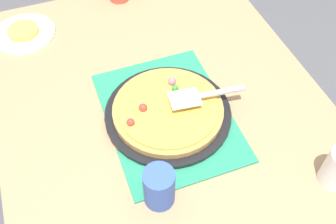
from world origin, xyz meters
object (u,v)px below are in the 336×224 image
at_px(pizza, 168,109).
at_px(pizza_server, 200,96).
at_px(pizza_pan, 168,113).
at_px(served_slice_right, 23,31).
at_px(cup_near, 159,187).
at_px(plate_far_right, 24,34).

distance_m(pizza, pizza_server, 0.10).
distance_m(pizza_pan, served_slice_right, 0.64).
distance_m(served_slice_right, cup_near, 0.82).
distance_m(plate_far_right, cup_near, 0.82).
bearing_deg(served_slice_right, pizza_pan, -146.01).
bearing_deg(cup_near, pizza_server, -42.05).
height_order(plate_far_right, pizza_server, pizza_server).
height_order(pizza, plate_far_right, pizza).
relative_size(pizza, served_slice_right, 3.00).
bearing_deg(pizza_server, cup_near, 137.95).
xyz_separation_m(served_slice_right, cup_near, (-0.78, -0.24, 0.04)).
relative_size(served_slice_right, cup_near, 0.92).
relative_size(pizza_pan, cup_near, 3.17).
height_order(served_slice_right, cup_near, cup_near).
xyz_separation_m(pizza, pizza_server, (-0.01, -0.10, 0.03)).
bearing_deg(plate_far_right, pizza_pan, -146.01).
relative_size(plate_far_right, cup_near, 1.83).
bearing_deg(plate_far_right, served_slice_right, 0.00).
bearing_deg(served_slice_right, pizza_server, -140.01).
distance_m(pizza_pan, plate_far_right, 0.64).
bearing_deg(pizza_server, plate_far_right, 39.99).
xyz_separation_m(pizza_pan, pizza_server, (-0.01, -0.10, 0.05)).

